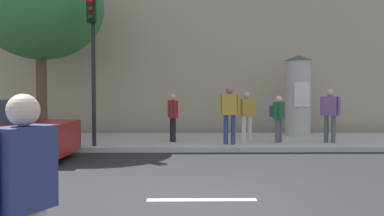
{
  "coord_description": "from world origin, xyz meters",
  "views": [
    {
      "loc": [
        -0.25,
        -6.38,
        1.79
      ],
      "look_at": [
        -0.13,
        2.0,
        1.43
      ],
      "focal_mm": 36.88,
      "sensor_mm": 36.0,
      "label": 1
    }
  ],
  "objects_px": {
    "pedestrian_with_bag": "(330,111)",
    "pedestrian_in_dark_shirt": "(173,114)",
    "traffic_light": "(92,47)",
    "poster_column": "(298,95)",
    "pedestrian_near_pole": "(278,115)",
    "pedestrian_in_light_jacket": "(23,188)",
    "pedestrian_tallest": "(247,112)",
    "street_tree": "(40,6)",
    "pedestrian_in_red_top": "(230,110)"
  },
  "relations": [
    {
      "from": "pedestrian_with_bag",
      "to": "pedestrian_in_dark_shirt",
      "type": "relative_size",
      "value": 1.1
    },
    {
      "from": "traffic_light",
      "to": "poster_column",
      "type": "bearing_deg",
      "value": 22.68
    },
    {
      "from": "pedestrian_near_pole",
      "to": "poster_column",
      "type": "bearing_deg",
      "value": 59.21
    },
    {
      "from": "poster_column",
      "to": "pedestrian_in_light_jacket",
      "type": "relative_size",
      "value": 1.68
    },
    {
      "from": "pedestrian_in_light_jacket",
      "to": "pedestrian_with_bag",
      "type": "height_order",
      "value": "pedestrian_with_bag"
    },
    {
      "from": "poster_column",
      "to": "pedestrian_tallest",
      "type": "xyz_separation_m",
      "value": [
        -2.1,
        -1.3,
        -0.56
      ]
    },
    {
      "from": "pedestrian_in_dark_shirt",
      "to": "street_tree",
      "type": "bearing_deg",
      "value": 172.46
    },
    {
      "from": "street_tree",
      "to": "pedestrian_in_red_top",
      "type": "xyz_separation_m",
      "value": [
        6.18,
        -1.24,
        -3.39
      ]
    },
    {
      "from": "street_tree",
      "to": "pedestrian_in_dark_shirt",
      "type": "xyz_separation_m",
      "value": [
        4.42,
        -0.58,
        -3.54
      ]
    },
    {
      "from": "street_tree",
      "to": "pedestrian_near_pole",
      "type": "distance_m",
      "value": 8.59
    },
    {
      "from": "poster_column",
      "to": "pedestrian_tallest",
      "type": "height_order",
      "value": "poster_column"
    },
    {
      "from": "street_tree",
      "to": "pedestrian_in_red_top",
      "type": "distance_m",
      "value": 7.16
    },
    {
      "from": "pedestrian_with_bag",
      "to": "pedestrian_tallest",
      "type": "height_order",
      "value": "pedestrian_with_bag"
    },
    {
      "from": "poster_column",
      "to": "pedestrian_in_light_jacket",
      "type": "xyz_separation_m",
      "value": [
        -5.36,
        -11.57,
        -0.59
      ]
    },
    {
      "from": "pedestrian_in_dark_shirt",
      "to": "pedestrian_tallest",
      "type": "relative_size",
      "value": 0.97
    },
    {
      "from": "street_tree",
      "to": "pedestrian_with_bag",
      "type": "relative_size",
      "value": 3.67
    },
    {
      "from": "poster_column",
      "to": "pedestrian_in_dark_shirt",
      "type": "distance_m",
      "value": 4.96
    },
    {
      "from": "street_tree",
      "to": "pedestrian_near_pole",
      "type": "xyz_separation_m",
      "value": [
        7.77,
        -0.84,
        -3.57
      ]
    },
    {
      "from": "pedestrian_in_red_top",
      "to": "pedestrian_in_light_jacket",
      "type": "bearing_deg",
      "value": -105.64
    },
    {
      "from": "street_tree",
      "to": "pedestrian_with_bag",
      "type": "distance_m",
      "value": 10.05
    },
    {
      "from": "pedestrian_in_red_top",
      "to": "pedestrian_near_pole",
      "type": "distance_m",
      "value": 1.65
    },
    {
      "from": "traffic_light",
      "to": "pedestrian_in_red_top",
      "type": "xyz_separation_m",
      "value": [
        4.08,
        0.41,
        -1.88
      ]
    },
    {
      "from": "pedestrian_in_light_jacket",
      "to": "pedestrian_in_red_top",
      "type": "xyz_separation_m",
      "value": [
        2.55,
        9.1,
        0.15
      ]
    },
    {
      "from": "pedestrian_in_dark_shirt",
      "to": "pedestrian_with_bag",
      "type": "bearing_deg",
      "value": -4.01
    },
    {
      "from": "pedestrian_in_light_jacket",
      "to": "pedestrian_in_dark_shirt",
      "type": "relative_size",
      "value": 1.14
    },
    {
      "from": "pedestrian_in_dark_shirt",
      "to": "pedestrian_near_pole",
      "type": "bearing_deg",
      "value": -4.34
    },
    {
      "from": "traffic_light",
      "to": "pedestrian_in_light_jacket",
      "type": "relative_size",
      "value": 2.47
    },
    {
      "from": "traffic_light",
      "to": "pedestrian_in_dark_shirt",
      "type": "height_order",
      "value": "traffic_light"
    },
    {
      "from": "traffic_light",
      "to": "pedestrian_near_pole",
      "type": "xyz_separation_m",
      "value": [
        5.66,
        0.82,
        -2.06
      ]
    },
    {
      "from": "traffic_light",
      "to": "pedestrian_near_pole",
      "type": "distance_m",
      "value": 6.08
    },
    {
      "from": "pedestrian_near_pole",
      "to": "pedestrian_with_bag",
      "type": "xyz_separation_m",
      "value": [
        1.64,
        -0.1,
        0.14
      ]
    },
    {
      "from": "traffic_light",
      "to": "pedestrian_in_light_jacket",
      "type": "height_order",
      "value": "traffic_light"
    },
    {
      "from": "pedestrian_in_red_top",
      "to": "pedestrian_near_pole",
      "type": "height_order",
      "value": "pedestrian_in_red_top"
    },
    {
      "from": "pedestrian_in_red_top",
      "to": "pedestrian_tallest",
      "type": "relative_size",
      "value": 1.12
    },
    {
      "from": "pedestrian_in_light_jacket",
      "to": "pedestrian_in_red_top",
      "type": "height_order",
      "value": "pedestrian_in_red_top"
    },
    {
      "from": "pedestrian_in_light_jacket",
      "to": "pedestrian_tallest",
      "type": "bearing_deg",
      "value": 72.37
    },
    {
      "from": "pedestrian_tallest",
      "to": "traffic_light",
      "type": "bearing_deg",
      "value": -161.79
    },
    {
      "from": "pedestrian_in_light_jacket",
      "to": "pedestrian_tallest",
      "type": "relative_size",
      "value": 1.11
    },
    {
      "from": "pedestrian_near_pole",
      "to": "street_tree",
      "type": "bearing_deg",
      "value": 173.84
    },
    {
      "from": "pedestrian_in_red_top",
      "to": "pedestrian_with_bag",
      "type": "height_order",
      "value": "pedestrian_in_red_top"
    },
    {
      "from": "traffic_light",
      "to": "pedestrian_tallest",
      "type": "bearing_deg",
      "value": 18.21
    },
    {
      "from": "pedestrian_in_light_jacket",
      "to": "pedestrian_in_red_top",
      "type": "distance_m",
      "value": 9.45
    },
    {
      "from": "traffic_light",
      "to": "pedestrian_tallest",
      "type": "relative_size",
      "value": 2.73
    },
    {
      "from": "pedestrian_near_pole",
      "to": "pedestrian_with_bag",
      "type": "distance_m",
      "value": 1.65
    },
    {
      "from": "pedestrian_near_pole",
      "to": "pedestrian_tallest",
      "type": "relative_size",
      "value": 0.93
    },
    {
      "from": "traffic_light",
      "to": "pedestrian_with_bag",
      "type": "relative_size",
      "value": 2.57
    },
    {
      "from": "pedestrian_with_bag",
      "to": "pedestrian_in_dark_shirt",
      "type": "distance_m",
      "value": 5.0
    },
    {
      "from": "pedestrian_near_pole",
      "to": "pedestrian_with_bag",
      "type": "bearing_deg",
      "value": -3.33
    },
    {
      "from": "street_tree",
      "to": "pedestrian_in_red_top",
      "type": "height_order",
      "value": "street_tree"
    },
    {
      "from": "pedestrian_in_light_jacket",
      "to": "pedestrian_near_pole",
      "type": "distance_m",
      "value": 10.37
    }
  ]
}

